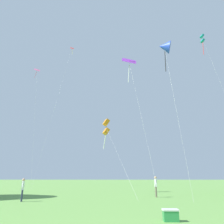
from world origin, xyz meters
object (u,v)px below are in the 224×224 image
kite_red_high (68,61)px  picnic_cooler (171,215)px  kite_pink_low (36,77)px  kite_teal_box (203,40)px  kite_orange_box (106,127)px  person_child_small (23,187)px  kite_blue_delta (164,47)px  person_with_spool (156,185)px  kite_purple_streamer (129,66)px

kite_red_high → picnic_cooler: bearing=-69.1°
kite_pink_low → kite_teal_box: 35.49m
kite_pink_low → kite_orange_box: bearing=-46.5°
kite_orange_box → person_child_small: (-5.28, -9.75, -6.44)m
kite_blue_delta → person_with_spool: kite_blue_delta is taller
kite_pink_low → kite_red_high: kite_red_high is taller
kite_pink_low → person_with_spool: size_ratio=14.31×
person_child_small → picnic_cooler: 11.25m
kite_red_high → person_child_small: (3.97, -26.28, -24.75)m
picnic_cooler → kite_red_high: bearing=110.9°
kite_blue_delta → picnic_cooler: size_ratio=25.27×
picnic_cooler → person_child_small: bearing=141.3°
kite_pink_low → person_child_small: kite_pink_low is taller
kite_blue_delta → kite_teal_box: kite_teal_box is taller
kite_orange_box → kite_blue_delta: 11.17m
kite_orange_box → kite_purple_streamer: bearing=0.7°
person_with_spool → kite_teal_box: bearing=54.5°
kite_blue_delta → person_with_spool: bearing=173.6°
kite_red_high → person_with_spool: (13.90, -22.40, -24.65)m
person_with_spool → picnic_cooler: 11.00m
kite_blue_delta → kite_orange_box: bearing=136.0°
kite_orange_box → kite_purple_streamer: 8.68m
kite_blue_delta → person_child_small: size_ratio=9.77×
kite_purple_streamer → kite_teal_box: bearing=41.3°
kite_blue_delta → kite_red_high: (-15.50, 22.57, 11.29)m
picnic_cooler → kite_blue_delta: bearing=75.5°
kite_blue_delta → picnic_cooler: 17.98m
kite_teal_box → person_with_spool: (-14.14, -19.80, -27.68)m
kite_orange_box → kite_purple_streamer: kite_purple_streamer is taller
kite_purple_streamer → kite_teal_box: size_ratio=0.57×
kite_blue_delta → kite_teal_box: size_ratio=0.51×
kite_orange_box → picnic_cooler: 18.56m
kite_red_high → person_with_spool: size_ratio=17.52×
kite_purple_streamer → picnic_cooler: kite_purple_streamer is taller
kite_pink_low → person_with_spool: kite_pink_low is taller
kite_blue_delta → kite_red_high: kite_red_high is taller
kite_red_high → kite_teal_box: size_ratio=1.00×
kite_blue_delta → person_with_spool: 13.45m
person_child_small → person_with_spool: size_ratio=0.90×
person_child_small → person_with_spool: (9.93, 3.88, 0.10)m
kite_teal_box → person_child_small: (-24.07, -23.68, -27.78)m
person_with_spool → picnic_cooler: size_ratio=2.86×
kite_pink_low → kite_red_high: (6.71, -0.27, 3.55)m
picnic_cooler → kite_orange_box: bearing=101.7°
kite_purple_streamer → picnic_cooler: bearing=-88.3°
kite_pink_low → person_with_spool: bearing=-47.7°
kite_red_high → kite_orange_box: bearing=-60.8°
kite_purple_streamer → kite_orange_box: bearing=-179.3°
kite_purple_streamer → kite_teal_box: 24.84m
kite_red_high → person_with_spool: bearing=-58.2°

